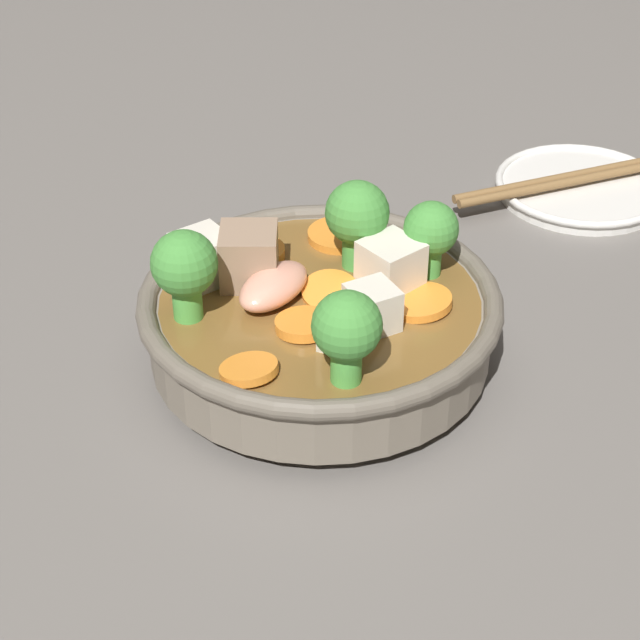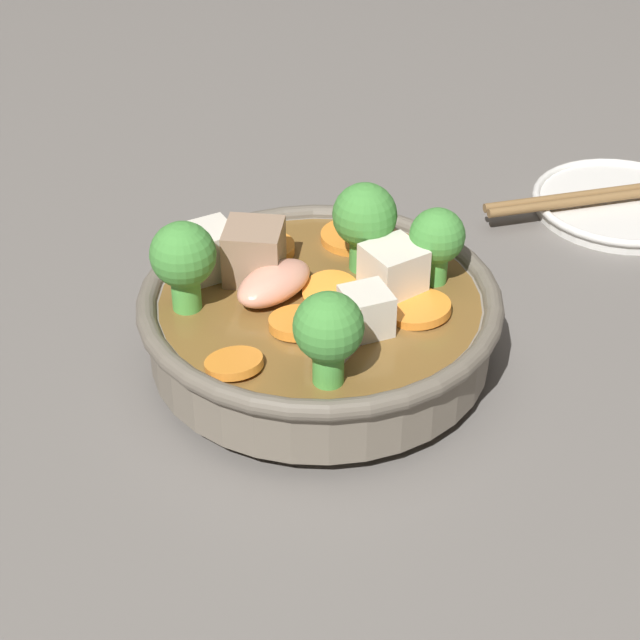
# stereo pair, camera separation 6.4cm
# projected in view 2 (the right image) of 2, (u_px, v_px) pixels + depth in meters

# --- Properties ---
(ground_plane) EXTENTS (3.00, 3.00, 0.00)m
(ground_plane) POSITION_uv_depth(u_px,v_px,m) (320.00, 363.00, 0.66)
(ground_plane) COLOR slate
(stirfry_bowl) EXTENTS (0.22, 0.22, 0.11)m
(stirfry_bowl) POSITION_uv_depth(u_px,v_px,m) (319.00, 313.00, 0.64)
(stirfry_bowl) COLOR slate
(stirfry_bowl) RESTS_ON ground_plane
(side_saucer) EXTENTS (0.13, 0.13, 0.01)m
(side_saucer) POSITION_uv_depth(u_px,v_px,m) (620.00, 204.00, 0.82)
(side_saucer) COLOR white
(side_saucer) RESTS_ON ground_plane
(chopsticks_pair) EXTENTS (0.06, 0.22, 0.01)m
(chopsticks_pair) POSITION_uv_depth(u_px,v_px,m) (623.00, 193.00, 0.81)
(chopsticks_pair) COLOR olive
(chopsticks_pair) RESTS_ON side_saucer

